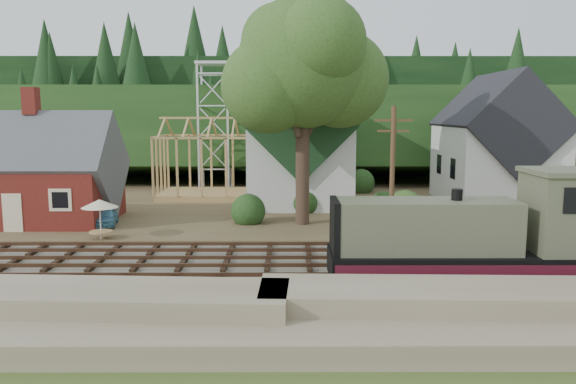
{
  "coord_description": "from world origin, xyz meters",
  "views": [
    {
      "loc": [
        0.95,
        -26.67,
        7.59
      ],
      "look_at": [
        1.04,
        6.0,
        3.0
      ],
      "focal_mm": 35.0,
      "sensor_mm": 36.0,
      "label": 1
    }
  ],
  "objects_px": {
    "locomotive": "(491,239)",
    "car_red": "(497,198)",
    "patio_set": "(100,205)",
    "car_blue": "(106,217)",
    "car_green": "(26,206)"
  },
  "relations": [
    {
      "from": "locomotive",
      "to": "patio_set",
      "type": "distance_m",
      "value": 21.46
    },
    {
      "from": "locomotive",
      "to": "car_blue",
      "type": "relative_size",
      "value": 3.74
    },
    {
      "from": "car_green",
      "to": "patio_set",
      "type": "distance_m",
      "value": 11.51
    },
    {
      "from": "car_red",
      "to": "car_blue",
      "type": "bearing_deg",
      "value": 127.23
    },
    {
      "from": "car_blue",
      "to": "patio_set",
      "type": "distance_m",
      "value": 4.35
    },
    {
      "from": "car_blue",
      "to": "car_green",
      "type": "relative_size",
      "value": 0.93
    },
    {
      "from": "patio_set",
      "to": "car_blue",
      "type": "bearing_deg",
      "value": 103.94
    },
    {
      "from": "locomotive",
      "to": "patio_set",
      "type": "bearing_deg",
      "value": 156.67
    },
    {
      "from": "locomotive",
      "to": "car_red",
      "type": "distance_m",
      "value": 22.17
    },
    {
      "from": "car_blue",
      "to": "locomotive",
      "type": "bearing_deg",
      "value": -41.87
    },
    {
      "from": "locomotive",
      "to": "car_red",
      "type": "height_order",
      "value": "locomotive"
    },
    {
      "from": "locomotive",
      "to": "car_green",
      "type": "height_order",
      "value": "locomotive"
    },
    {
      "from": "car_green",
      "to": "car_blue",
      "type": "bearing_deg",
      "value": -141.27
    },
    {
      "from": "car_red",
      "to": "patio_set",
      "type": "height_order",
      "value": "patio_set"
    },
    {
      "from": "car_blue",
      "to": "car_red",
      "type": "relative_size",
      "value": 0.81
    }
  ]
}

